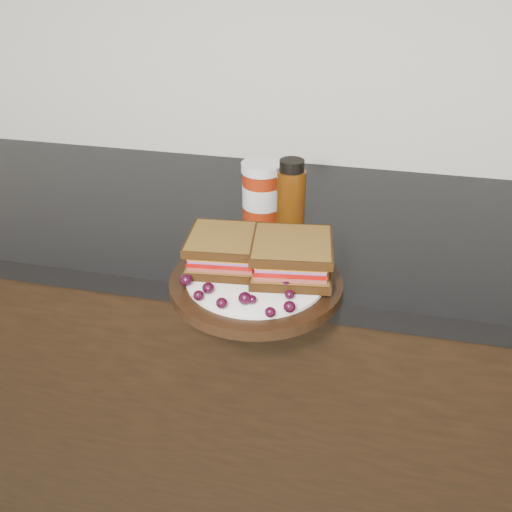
{
  "coord_description": "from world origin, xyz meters",
  "views": [
    {
      "loc": [
        0.45,
        0.66,
        1.41
      ],
      "look_at": [
        0.27,
        1.41,
        0.96
      ],
      "focal_mm": 40.0,
      "sensor_mm": 36.0,
      "label": 1
    }
  ],
  "objects": [
    {
      "name": "base_cabinets",
      "position": [
        0.0,
        1.7,
        0.43
      ],
      "size": [
        3.96,
        0.58,
        0.86
      ],
      "primitive_type": "cube",
      "color": "black",
      "rests_on": "ground_plane"
    },
    {
      "name": "countertop",
      "position": [
        0.0,
        1.7,
        0.88
      ],
      "size": [
        3.98,
        0.6,
        0.04
      ],
      "primitive_type": "cube",
      "color": "black",
      "rests_on": "base_cabinets"
    },
    {
      "name": "plate",
      "position": [
        0.27,
        1.41,
        0.91
      ],
      "size": [
        0.28,
        0.28,
        0.02
      ],
      "primitive_type": "cylinder",
      "color": "black",
      "rests_on": "countertop"
    },
    {
      "name": "sandwich_left",
      "position": [
        0.22,
        1.44,
        0.95
      ],
      "size": [
        0.13,
        0.13,
        0.05
      ],
      "primitive_type": null,
      "rotation": [
        0.0,
        0.0,
        0.11
      ],
      "color": "brown",
      "rests_on": "plate"
    },
    {
      "name": "sandwich_right",
      "position": [
        0.33,
        1.44,
        0.95
      ],
      "size": [
        0.14,
        0.14,
        0.06
      ],
      "primitive_type": null,
      "rotation": [
        0.0,
        0.0,
        0.14
      ],
      "color": "brown",
      "rests_on": "plate"
    },
    {
      "name": "grape_0",
      "position": [
        0.17,
        1.36,
        0.93
      ],
      "size": [
        0.02,
        0.02,
        0.02
      ],
      "primitive_type": "ellipsoid",
      "color": "black",
      "rests_on": "plate"
    },
    {
      "name": "grape_1",
      "position": [
        0.21,
        1.35,
        0.93
      ],
      "size": [
        0.02,
        0.02,
        0.02
      ],
      "primitive_type": "ellipsoid",
      "color": "black",
      "rests_on": "plate"
    },
    {
      "name": "grape_2",
      "position": [
        0.21,
        1.33,
        0.93
      ],
      "size": [
        0.02,
        0.02,
        0.02
      ],
      "primitive_type": "ellipsoid",
      "color": "black",
      "rests_on": "plate"
    },
    {
      "name": "grape_3",
      "position": [
        0.25,
        1.32,
        0.93
      ],
      "size": [
        0.02,
        0.02,
        0.02
      ],
      "primitive_type": "ellipsoid",
      "color": "black",
      "rests_on": "plate"
    },
    {
      "name": "grape_4",
      "position": [
        0.28,
        1.33,
        0.93
      ],
      "size": [
        0.02,
        0.02,
        0.02
      ],
      "primitive_type": "ellipsoid",
      "color": "black",
      "rests_on": "plate"
    },
    {
      "name": "grape_5",
      "position": [
        0.29,
        1.34,
        0.93
      ],
      "size": [
        0.01,
        0.01,
        0.01
      ],
      "primitive_type": "ellipsoid",
      "color": "black",
      "rests_on": "plate"
    },
    {
      "name": "grape_6",
      "position": [
        0.32,
        1.31,
        0.93
      ],
      "size": [
        0.02,
        0.02,
        0.01
      ],
      "primitive_type": "ellipsoid",
      "color": "black",
      "rests_on": "plate"
    },
    {
      "name": "grape_7",
      "position": [
        0.34,
        1.33,
        0.93
      ],
      "size": [
        0.02,
        0.02,
        0.02
      ],
      "primitive_type": "ellipsoid",
      "color": "black",
      "rests_on": "plate"
    },
    {
      "name": "grape_8",
      "position": [
        0.34,
        1.36,
        0.93
      ],
      "size": [
        0.02,
        0.02,
        0.01
      ],
      "primitive_type": "ellipsoid",
      "color": "black",
      "rests_on": "plate"
    },
    {
      "name": "grape_9",
      "position": [
        0.33,
        1.38,
        0.93
      ],
      "size": [
        0.02,
        0.02,
        0.02
      ],
      "primitive_type": "ellipsoid",
      "color": "black",
      "rests_on": "plate"
    },
    {
      "name": "grape_10",
      "position": [
        0.36,
        1.41,
        0.93
      ],
      "size": [
        0.02,
        0.02,
        0.02
      ],
      "primitive_type": "ellipsoid",
      "color": "black",
      "rests_on": "plate"
    },
    {
      "name": "grape_11",
      "position": [
        0.35,
        1.42,
        0.93
      ],
      "size": [
        0.02,
        0.02,
        0.02
      ],
      "primitive_type": "ellipsoid",
      "color": "black",
      "rests_on": "plate"
    },
    {
      "name": "grape_12",
      "position": [
        0.34,
        1.44,
        0.93
      ],
      "size": [
        0.02,
        0.02,
        0.02
      ],
      "primitive_type": "ellipsoid",
      "color": "black",
      "rests_on": "plate"
    },
    {
      "name": "grape_13",
      "position": [
        0.22,
        1.48,
        0.93
      ],
      "size": [
        0.02,
        0.02,
        0.02
      ],
      "primitive_type": "ellipsoid",
      "color": "black",
      "rests_on": "plate"
    },
    {
      "name": "grape_14",
      "position": [
        0.2,
        1.46,
        0.93
      ],
      "size": [
        0.02,
        0.02,
        0.02
      ],
      "primitive_type": "ellipsoid",
      "color": "black",
      "rests_on": "plate"
    },
    {
      "name": "grape_15",
      "position": [
        0.21,
        1.43,
        0.93
      ],
      "size": [
        0.02,
        0.02,
        0.02
      ],
      "primitive_type": "ellipsoid",
      "color": "black",
      "rests_on": "plate"
    },
    {
      "name": "grape_16",
      "position": [
        0.18,
        1.41,
        0.93
      ],
      "size": [
        0.02,
        0.02,
        0.01
      ],
      "primitive_type": "ellipsoid",
      "color": "black",
      "rests_on": "plate"
    },
    {
      "name": "grape_17",
      "position": [
        0.22,
        1.46,
        0.93
      ],
      "size": [
        0.02,
        0.02,
        0.02
      ],
      "primitive_type": "ellipsoid",
      "color": "black",
      "rests_on": "plate"
    },
    {
      "name": "grape_18",
      "position": [
        0.19,
        1.43,
        0.93
      ],
      "size": [
        0.02,
        0.02,
        0.02
      ],
      "primitive_type": "ellipsoid",
      "color": "black",
      "rests_on": "plate"
    },
    {
      "name": "grape_19",
      "position": [
        0.2,
        1.43,
        0.93
      ],
      "size": [
        0.02,
        0.02,
        0.02
      ],
      "primitive_type": "ellipsoid",
      "color": "black",
      "rests_on": "plate"
    },
    {
      "name": "condiment_jar",
      "position": [
        0.23,
        1.67,
        0.96
      ],
      "size": [
        0.09,
        0.09,
        0.12
      ],
      "primitive_type": "cylinder",
      "rotation": [
        0.0,
        0.0,
        -0.18
      ],
      "color": "maroon",
      "rests_on": "countertop"
    },
    {
      "name": "oil_bottle",
      "position": [
        0.29,
        1.61,
        0.98
      ],
      "size": [
        0.06,
        0.06,
        0.15
      ],
      "primitive_type": "cylinder",
      "rotation": [
        0.0,
        0.0,
        0.16
      ],
      "color": "#452106",
      "rests_on": "countertop"
    }
  ]
}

